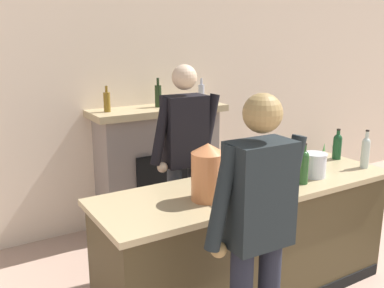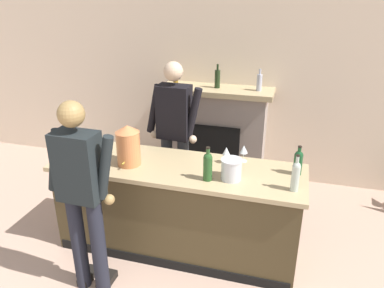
# 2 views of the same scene
# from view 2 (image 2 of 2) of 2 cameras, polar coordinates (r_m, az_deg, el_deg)

# --- Properties ---
(wall_back_panel) EXTENTS (12.00, 0.07, 2.75)m
(wall_back_panel) POSITION_cam_2_polar(r_m,az_deg,el_deg) (5.23, 5.41, 9.64)
(wall_back_panel) COLOR beige
(wall_back_panel) RESTS_ON ground_plane
(bar_counter) EXTENTS (2.48, 0.77, 0.96)m
(bar_counter) POSITION_cam_2_polar(r_m,az_deg,el_deg) (3.89, -2.21, -9.67)
(bar_counter) COLOR #43361F
(bar_counter) RESTS_ON ground_plane
(fireplace_stone) EXTENTS (1.49, 0.52, 1.64)m
(fireplace_stone) POSITION_cam_2_polar(r_m,az_deg,el_deg) (5.22, 3.66, 1.59)
(fireplace_stone) COLOR gray
(fireplace_stone) RESTS_ON ground_plane
(person_customer) EXTENTS (0.66, 0.31, 1.79)m
(person_customer) POSITION_cam_2_polar(r_m,az_deg,el_deg) (3.25, -16.42, -7.23)
(person_customer) COLOR black
(person_customer) RESTS_ON ground_plane
(person_bartender) EXTENTS (0.66, 0.32, 1.85)m
(person_bartender) POSITION_cam_2_polar(r_m,az_deg,el_deg) (4.22, -2.70, 1.49)
(person_bartender) COLOR #373C43
(person_bartender) RESTS_ON ground_plane
(copper_dispenser) EXTENTS (0.23, 0.27, 0.41)m
(copper_dispenser) POSITION_cam_2_polar(r_m,az_deg,el_deg) (3.65, -9.71, -0.15)
(copper_dispenser) COLOR #CF7946
(copper_dispenser) RESTS_ON bar_counter
(ice_bucket_steel) EXTENTS (0.20, 0.20, 0.20)m
(ice_bucket_steel) POSITION_cam_2_polar(r_m,az_deg,el_deg) (3.38, 6.01, -3.85)
(ice_bucket_steel) COLOR silver
(ice_bucket_steel) RESTS_ON bar_counter
(wine_bottle_riesling_slim) EXTENTS (0.08, 0.08, 0.28)m
(wine_bottle_riesling_slim) POSITION_cam_2_polar(r_m,az_deg,el_deg) (3.57, 15.87, -2.58)
(wine_bottle_riesling_slim) COLOR #154221
(wine_bottle_riesling_slim) RESTS_ON bar_counter
(wine_bottle_merlot_tall) EXTENTS (0.07, 0.07, 0.34)m
(wine_bottle_merlot_tall) POSITION_cam_2_polar(r_m,az_deg,el_deg) (3.28, 15.51, -4.58)
(wine_bottle_merlot_tall) COLOR #ADB9AC
(wine_bottle_merlot_tall) RESTS_ON bar_counter
(wine_bottle_burgundy_dark) EXTENTS (0.08, 0.08, 0.32)m
(wine_bottle_burgundy_dark) POSITION_cam_2_polar(r_m,az_deg,el_deg) (3.34, 2.42, -3.26)
(wine_bottle_burgundy_dark) COLOR #22481F
(wine_bottle_burgundy_dark) RESTS_ON bar_counter
(wine_glass_near_bucket) EXTENTS (0.08, 0.08, 0.17)m
(wine_glass_near_bucket) POSITION_cam_2_polar(r_m,az_deg,el_deg) (3.72, 7.89, -0.91)
(wine_glass_near_bucket) COLOR silver
(wine_glass_near_bucket) RESTS_ON bar_counter
(wine_glass_front_right) EXTENTS (0.07, 0.07, 0.17)m
(wine_glass_front_right) POSITION_cam_2_polar(r_m,az_deg,el_deg) (3.67, 5.24, -1.19)
(wine_glass_front_right) COLOR silver
(wine_glass_front_right) RESTS_ON bar_counter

